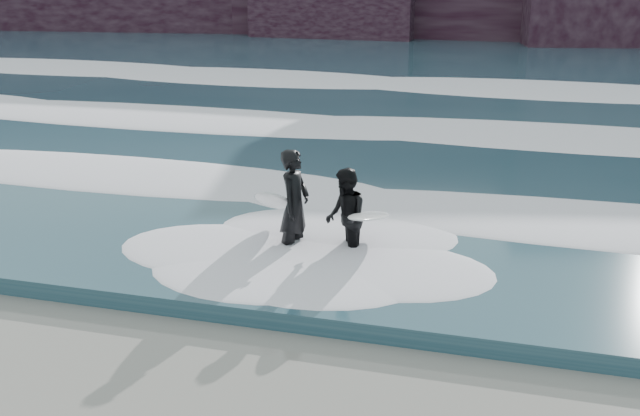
% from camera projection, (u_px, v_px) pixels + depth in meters
% --- Properties ---
extents(sea, '(90.00, 52.00, 0.30)m').
position_uv_depth(sea, '(432.00, 72.00, 35.77)').
color(sea, '#254754').
rests_on(sea, ground).
extents(foam_near, '(60.00, 3.20, 0.20)m').
position_uv_depth(foam_near, '(295.00, 186.00, 17.39)').
color(foam_near, white).
rests_on(foam_near, sea).
extents(foam_mid, '(60.00, 4.00, 0.24)m').
position_uv_depth(foam_mid, '(367.00, 123.00, 23.79)').
color(foam_mid, white).
rests_on(foam_mid, sea).
extents(foam_far, '(60.00, 4.80, 0.30)m').
position_uv_depth(foam_far, '(418.00, 78.00, 32.02)').
color(foam_far, white).
rests_on(foam_far, sea).
extents(surfer_left, '(1.17, 2.17, 2.02)m').
position_uv_depth(surfer_left, '(291.00, 205.00, 14.03)').
color(surfer_left, black).
rests_on(surfer_left, ground).
extents(surfer_right, '(1.18, 2.09, 1.72)m').
position_uv_depth(surfer_right, '(349.00, 217.00, 13.85)').
color(surfer_right, black).
rests_on(surfer_right, ground).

